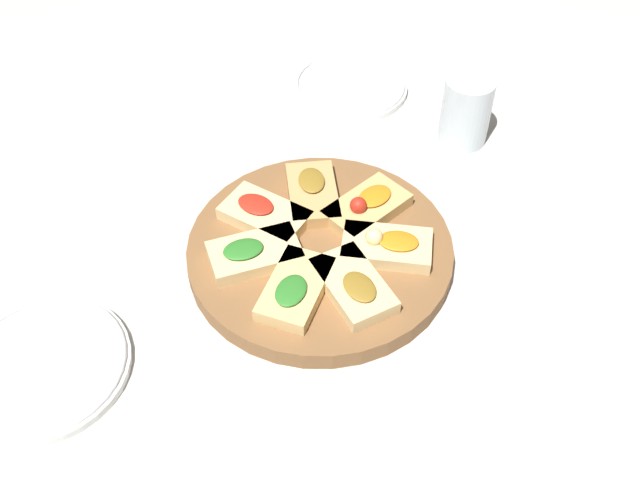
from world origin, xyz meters
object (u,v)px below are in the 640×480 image
at_px(plate_left, 42,365).
at_px(serving_board, 320,252).
at_px(plate_right, 349,85).
at_px(water_glass, 466,110).

bearing_deg(plate_left, serving_board, 12.06).
bearing_deg(plate_left, plate_right, 39.87).
bearing_deg(water_glass, serving_board, -147.49).
bearing_deg(plate_right, water_glass, -53.18).
bearing_deg(plate_left, water_glass, 21.78).
distance_m(serving_board, plate_left, 0.35).
relative_size(serving_board, plate_left, 1.70).
height_order(serving_board, plate_right, serving_board).
xyz_separation_m(serving_board, water_glass, (0.26, 0.17, 0.04)).
xyz_separation_m(plate_left, water_glass, (0.60, 0.24, 0.04)).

